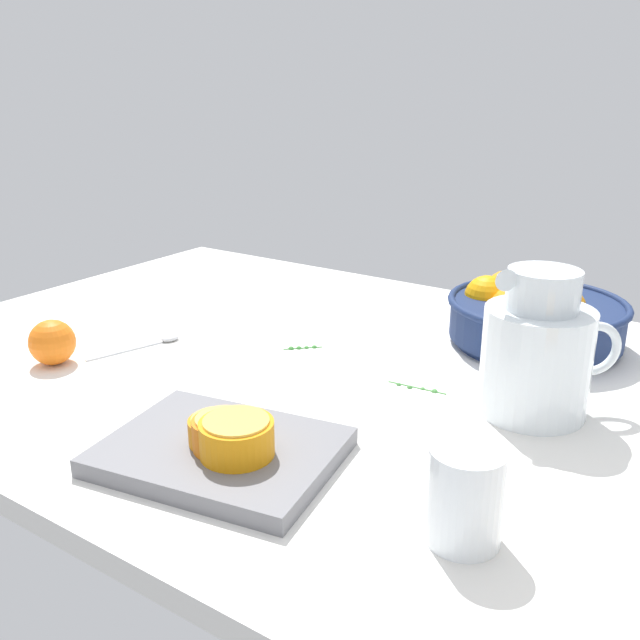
# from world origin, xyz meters

# --- Properties ---
(ground_plane) EXTENTS (1.49, 0.97, 0.03)m
(ground_plane) POSITION_xyz_m (0.00, 0.00, -0.01)
(ground_plane) COLOR white
(fruit_bowl) EXTENTS (0.29, 0.29, 0.11)m
(fruit_bowl) POSITION_xyz_m (0.20, 0.27, 0.05)
(fruit_bowl) COLOR navy
(fruit_bowl) RESTS_ON ground_plane
(juice_pitcher) EXTENTS (0.16, 0.15, 0.20)m
(juice_pitcher) POSITION_xyz_m (0.28, 0.02, 0.07)
(juice_pitcher) COLOR white
(juice_pitcher) RESTS_ON ground_plane
(juice_glass) EXTENTS (0.07, 0.07, 0.10)m
(juice_glass) POSITION_xyz_m (0.31, -0.28, 0.04)
(juice_glass) COLOR white
(juice_glass) RESTS_ON ground_plane
(cutting_board) EXTENTS (0.29, 0.24, 0.02)m
(cutting_board) POSITION_xyz_m (0.02, -0.30, 0.01)
(cutting_board) COLOR slate
(cutting_board) RESTS_ON ground_plane
(orange_half_0) EXTENTS (0.07, 0.07, 0.03)m
(orange_half_0) POSITION_xyz_m (0.02, -0.30, 0.04)
(orange_half_0) COLOR orange
(orange_half_0) RESTS_ON cutting_board
(orange_half_1) EXTENTS (0.08, 0.08, 0.04)m
(orange_half_1) POSITION_xyz_m (0.06, -0.31, 0.04)
(orange_half_1) COLOR orange
(orange_half_1) RESTS_ON cutting_board
(orange_half_2) EXTENTS (0.07, 0.07, 0.04)m
(orange_half_2) POSITION_xyz_m (0.03, -0.31, 0.04)
(orange_half_2) COLOR orange
(orange_half_2) RESTS_ON cutting_board
(loose_orange_3) EXTENTS (0.07, 0.07, 0.07)m
(loose_orange_3) POSITION_xyz_m (-0.39, -0.23, 0.04)
(loose_orange_3) COLOR orange
(loose_orange_3) RESTS_ON ground_plane
(spoon) EXTENTS (0.06, 0.16, 0.01)m
(spoon) POSITION_xyz_m (-0.32, -0.09, 0.00)
(spoon) COLOR silver
(spoon) RESTS_ON ground_plane
(herb_sprig_0) EXTENTS (0.09, 0.01, 0.01)m
(herb_sprig_0) POSITION_xyz_m (0.13, 0.01, 0.00)
(herb_sprig_0) COLOR #498E43
(herb_sprig_0) RESTS_ON ground_plane
(herb_sprig_1) EXTENTS (0.05, 0.05, 0.01)m
(herb_sprig_1) POSITION_xyz_m (-0.10, 0.04, 0.00)
(herb_sprig_1) COLOR #41903C
(herb_sprig_1) RESTS_ON ground_plane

